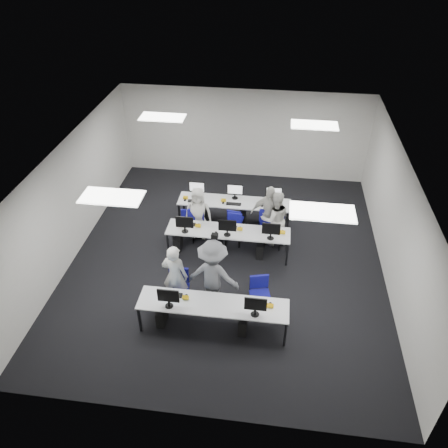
# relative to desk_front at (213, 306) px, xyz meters

# --- Properties ---
(room) EXTENTS (9.00, 9.02, 3.00)m
(room) POSITION_rel_desk_front_xyz_m (0.00, 2.40, 0.82)
(room) COLOR black
(room) RESTS_ON ground
(ceiling_panels) EXTENTS (5.20, 4.60, 0.02)m
(ceiling_panels) POSITION_rel_desk_front_xyz_m (0.00, 2.40, 2.30)
(ceiling_panels) COLOR white
(ceiling_panels) RESTS_ON room
(desk_front) EXTENTS (3.20, 0.70, 0.73)m
(desk_front) POSITION_rel_desk_front_xyz_m (0.00, 0.00, 0.00)
(desk_front) COLOR silver
(desk_front) RESTS_ON ground
(desk_mid) EXTENTS (3.20, 0.70, 0.73)m
(desk_mid) POSITION_rel_desk_front_xyz_m (0.00, 2.60, 0.00)
(desk_mid) COLOR silver
(desk_mid) RESTS_ON ground
(desk_back) EXTENTS (3.20, 0.70, 0.73)m
(desk_back) POSITION_rel_desk_front_xyz_m (0.00, 4.00, 0.00)
(desk_back) COLOR silver
(desk_back) RESTS_ON ground
(equipment_front) EXTENTS (2.51, 0.41, 1.19)m
(equipment_front) POSITION_rel_desk_front_xyz_m (-0.19, -0.02, -0.32)
(equipment_front) COLOR #0D59B3
(equipment_front) RESTS_ON desk_front
(equipment_mid) EXTENTS (2.91, 0.41, 1.19)m
(equipment_mid) POSITION_rel_desk_front_xyz_m (-0.19, 2.58, -0.32)
(equipment_mid) COLOR white
(equipment_mid) RESTS_ON desk_mid
(equipment_back) EXTENTS (2.91, 0.41, 1.19)m
(equipment_back) POSITION_rel_desk_front_xyz_m (0.19, 4.02, -0.32)
(equipment_back) COLOR white
(equipment_back) RESTS_ON desk_back
(chair_0) EXTENTS (0.50, 0.54, 0.94)m
(chair_0) POSITION_rel_desk_front_xyz_m (-0.88, 0.58, -0.38)
(chair_0) COLOR navy
(chair_0) RESTS_ON ground
(chair_1) EXTENTS (0.55, 0.58, 0.90)m
(chair_1) POSITION_rel_desk_front_xyz_m (0.97, 0.63, -0.40)
(chair_1) COLOR navy
(chair_1) RESTS_ON ground
(chair_2) EXTENTS (0.41, 0.45, 0.83)m
(chair_2) POSITION_rel_desk_front_xyz_m (-1.19, 3.10, -0.42)
(chair_2) COLOR navy
(chair_2) RESTS_ON ground
(chair_3) EXTENTS (0.43, 0.47, 0.84)m
(chair_3) POSITION_rel_desk_front_xyz_m (0.09, 3.08, -0.41)
(chair_3) COLOR navy
(chair_3) RESTS_ON ground
(chair_4) EXTENTS (0.52, 0.56, 0.93)m
(chair_4) POSITION_rel_desk_front_xyz_m (1.18, 3.13, -0.39)
(chair_4) COLOR navy
(chair_4) RESTS_ON ground
(chair_5) EXTENTS (0.57, 0.60, 0.95)m
(chair_5) POSITION_rel_desk_front_xyz_m (-1.01, 3.37, -0.38)
(chair_5) COLOR navy
(chair_5) RESTS_ON ground
(chair_6) EXTENTS (0.47, 0.50, 0.83)m
(chair_6) POSITION_rel_desk_front_xyz_m (0.09, 3.54, -0.42)
(chair_6) COLOR navy
(chair_6) RESTS_ON ground
(chair_7) EXTENTS (0.55, 0.59, 0.97)m
(chair_7) POSITION_rel_desk_front_xyz_m (1.01, 3.52, -0.38)
(chair_7) COLOR navy
(chair_7) RESTS_ON ground
(handbag) EXTENTS (0.34, 0.26, 0.25)m
(handbag) POSITION_rel_desk_front_xyz_m (-1.23, 2.69, 0.18)
(handbag) COLOR tan
(handbag) RESTS_ON desk_mid
(student_0) EXTENTS (0.65, 0.47, 1.65)m
(student_0) POSITION_rel_desk_front_xyz_m (-0.96, 0.65, 0.14)
(student_0) COLOR beige
(student_0) RESTS_ON ground
(student_1) EXTENTS (0.92, 0.80, 1.60)m
(student_1) POSITION_rel_desk_front_xyz_m (1.18, 3.20, 0.12)
(student_1) COLOR beige
(student_1) RESTS_ON ground
(student_2) EXTENTS (0.77, 0.52, 1.52)m
(student_2) POSITION_rel_desk_front_xyz_m (-0.90, 3.25, 0.08)
(student_2) COLOR beige
(student_2) RESTS_ON ground
(student_3) EXTENTS (0.99, 0.45, 1.66)m
(student_3) POSITION_rel_desk_front_xyz_m (1.00, 3.39, 0.15)
(student_3) COLOR beige
(student_3) RESTS_ON ground
(photographer) EXTENTS (1.24, 0.81, 1.80)m
(photographer) POSITION_rel_desk_front_xyz_m (-0.10, 0.70, 0.22)
(photographer) COLOR slate
(photographer) RESTS_ON ground
(dslr_camera) EXTENTS (0.16, 0.20, 0.10)m
(dslr_camera) POSITION_rel_desk_front_xyz_m (-0.08, 0.88, 1.18)
(dslr_camera) COLOR black
(dslr_camera) RESTS_ON photographer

